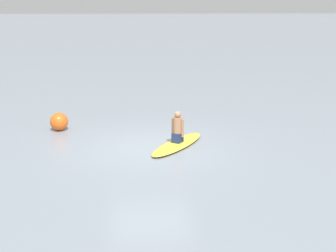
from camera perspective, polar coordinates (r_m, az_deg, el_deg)
name	(u,v)px	position (r m, az deg, el deg)	size (l,w,h in m)	color
ground_plane	(150,147)	(12.92, -2.40, -2.76)	(400.00, 400.00, 0.00)	gray
surfboard	(178,144)	(12.99, 1.24, -2.35)	(2.66, 0.69, 0.12)	gold
person_paddler	(178,128)	(12.85, 1.26, -0.29)	(0.40, 0.38, 0.93)	navy
buoy_marker	(59,122)	(14.98, -13.93, 0.55)	(0.60, 0.60, 0.60)	#E55919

